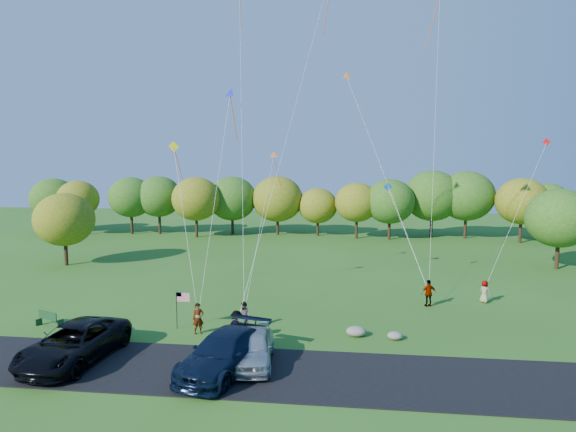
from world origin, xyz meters
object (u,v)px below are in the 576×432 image
object	(u,v)px
minivan_silver	(253,347)
flyer_d	(429,293)
flyer_c	(237,326)
trash_barrel	(103,327)
minivan_navy	(224,353)
flyer_e	(484,292)
minivan_dark	(74,343)
flyer_a	(198,319)
park_bench	(48,318)
flyer_b	(244,316)

from	to	relation	value
minivan_silver	flyer_d	world-z (taller)	flyer_d
flyer_c	flyer_d	xyz separation A→B (m)	(11.70, 8.40, 0.03)
trash_barrel	flyer_d	bearing A→B (deg)	22.72
minivan_silver	minivan_navy	bearing A→B (deg)	-145.80
minivan_navy	flyer_e	bearing A→B (deg)	57.18
minivan_dark	flyer_e	distance (m)	26.95
flyer_a	trash_barrel	size ratio (longest dim) A/B	1.99
minivan_silver	flyer_a	world-z (taller)	flyer_a
minivan_silver	flyer_e	distance (m)	19.18
flyer_d	park_bench	distance (m)	24.82
park_bench	trash_barrel	xyz separation A→B (m)	(4.11, -1.09, -0.04)
minivan_silver	trash_barrel	bearing A→B (deg)	155.10
flyer_c	trash_barrel	size ratio (longest dim) A/B	1.96
flyer_b	flyer_d	distance (m)	13.28
minivan_dark	flyer_a	size ratio (longest dim) A/B	3.71
flyer_c	minivan_silver	bearing A→B (deg)	148.55
minivan_dark	minivan_navy	bearing A→B (deg)	2.65
flyer_b	park_bench	size ratio (longest dim) A/B	1.01
minivan_dark	trash_barrel	size ratio (longest dim) A/B	7.39
minivan_navy	flyer_d	distance (m)	16.88
flyer_b	flyer_d	world-z (taller)	flyer_d
flyer_e	minivan_navy	bearing A→B (deg)	86.46
minivan_dark	park_bench	bearing A→B (deg)	136.61
minivan_silver	flyer_e	world-z (taller)	minivan_silver
flyer_b	minivan_navy	bearing A→B (deg)	-48.78
flyer_c	trash_barrel	distance (m)	7.97
flyer_d	trash_barrel	distance (m)	21.32
flyer_a	park_bench	distance (m)	9.54
flyer_d	minivan_dark	bearing A→B (deg)	16.36
flyer_c	trash_barrel	world-z (taller)	flyer_c
minivan_navy	park_bench	size ratio (longest dim) A/B	3.84
flyer_c	minivan_dark	bearing A→B (deg)	58.92
minivan_navy	flyer_d	world-z (taller)	minivan_navy
flyer_d	minivan_silver	bearing A→B (deg)	32.20
minivan_navy	flyer_b	world-z (taller)	minivan_navy
flyer_b	flyer_d	size ratio (longest dim) A/B	0.89
minivan_navy	flyer_b	bearing A→B (deg)	108.26
flyer_b	park_bench	xyz separation A→B (m)	(-12.05, -0.89, -0.33)
flyer_a	flyer_e	distance (m)	20.28
flyer_c	park_bench	xyz separation A→B (m)	(-12.07, 1.26, -0.40)
minivan_dark	minivan_navy	distance (m)	7.81
flyer_e	minivan_silver	bearing A→B (deg)	86.58
flyer_b	flyer_d	bearing A→B (deg)	66.40
minivan_dark	flyer_c	distance (m)	8.41
flyer_e	flyer_c	bearing A→B (deg)	76.47
flyer_d	trash_barrel	size ratio (longest dim) A/B	2.04
minivan_dark	minivan_navy	world-z (taller)	minivan_dark
minivan_silver	flyer_a	xyz separation A→B (m)	(-4.04, 4.09, 0.01)
minivan_silver	flyer_a	distance (m)	5.75
minivan_dark	park_bench	size ratio (longest dim) A/B	4.09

